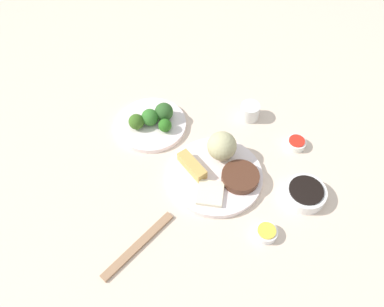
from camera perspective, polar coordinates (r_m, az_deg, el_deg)
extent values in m
cube|color=beige|center=(1.05, 1.27, -4.90)|extent=(2.20, 2.20, 0.02)
cylinder|color=white|center=(1.05, 3.46, -3.23)|extent=(0.25, 0.25, 0.02)
sphere|color=tan|center=(1.05, 4.37, 1.10)|extent=(0.08, 0.08, 0.08)
cube|color=tan|center=(1.04, 0.01, -1.78)|extent=(0.10, 0.06, 0.03)
cube|color=beige|center=(1.00, 2.67, -5.80)|extent=(0.09, 0.09, 0.01)
cylinder|color=#4F2C1C|center=(1.03, 7.05, -3.40)|extent=(0.10, 0.10, 0.02)
cylinder|color=white|center=(1.16, -5.96, 4.24)|extent=(0.21, 0.21, 0.01)
sphere|color=#337228|center=(1.14, -6.16, 5.26)|extent=(0.05, 0.05, 0.05)
sphere|color=#38601D|center=(1.13, -8.10, 4.61)|extent=(0.05, 0.05, 0.05)
sphere|color=#29671B|center=(1.12, -3.96, 4.12)|extent=(0.04, 0.04, 0.04)
sphere|color=#2D5824|center=(1.15, -4.10, 6.06)|extent=(0.05, 0.05, 0.05)
cylinder|color=white|center=(1.05, 16.09, -5.65)|extent=(0.11, 0.11, 0.03)
cylinder|color=black|center=(1.03, 16.31, -5.13)|extent=(0.09, 0.09, 0.00)
cylinder|color=white|center=(1.14, 14.89, 1.40)|extent=(0.05, 0.05, 0.02)
cylinder|color=red|center=(1.13, 15.02, 1.79)|extent=(0.04, 0.04, 0.00)
cylinder|color=white|center=(0.98, 10.74, -11.29)|extent=(0.05, 0.05, 0.02)
cylinder|color=yellow|center=(0.97, 10.85, -10.96)|extent=(0.04, 0.04, 0.00)
cylinder|color=white|center=(1.18, 8.39, 6.08)|extent=(0.06, 0.06, 0.05)
cube|color=#A17552|center=(0.96, -7.84, -13.09)|extent=(0.13, 0.20, 0.01)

